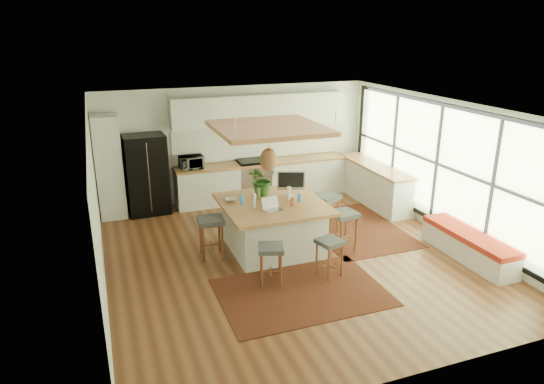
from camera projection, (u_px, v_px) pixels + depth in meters
name	position (u px, v px, depth m)	size (l,w,h in m)	color
floor	(292.00, 256.00, 8.94)	(7.00, 7.00, 0.00)	#582C19
ceiling	(294.00, 109.00, 8.06)	(7.00, 7.00, 0.00)	white
wall_back	(237.00, 143.00, 11.61)	(6.50, 6.50, 0.00)	silver
wall_front	(413.00, 278.00, 5.39)	(6.50, 6.50, 0.00)	silver
wall_left	(96.00, 209.00, 7.44)	(7.00, 7.00, 0.00)	silver
wall_right	(445.00, 168.00, 9.56)	(7.00, 7.00, 0.00)	silver
window_wall	(444.00, 166.00, 9.54)	(0.10, 6.20, 2.60)	black
pantry	(109.00, 167.00, 10.43)	(0.55, 0.60, 2.25)	silver
back_counter_base	(263.00, 181.00, 11.80)	(4.20, 0.60, 0.88)	silver
back_counter_top	(263.00, 163.00, 11.65)	(4.24, 0.64, 0.05)	#9C6037
backsplash	(259.00, 142.00, 11.77)	(4.20, 0.02, 0.80)	white
upper_cabinets	(261.00, 110.00, 11.37)	(4.20, 0.34, 0.70)	silver
range	(253.00, 180.00, 11.70)	(0.76, 0.62, 1.00)	#A5A5AA
right_counter_base	(374.00, 185.00, 11.53)	(0.60, 2.50, 0.88)	silver
right_counter_top	(375.00, 166.00, 11.38)	(0.64, 2.54, 0.05)	#9C6037
window_bench	(469.00, 246.00, 8.75)	(0.52, 2.00, 0.50)	silver
ceiling_panel	(269.00, 143.00, 8.53)	(1.86, 1.86, 0.80)	#9C6037
rug_near	(301.00, 292.00, 7.70)	(2.60, 1.80, 0.01)	black
rug_right	(354.00, 229.00, 10.11)	(1.80, 2.60, 0.01)	black
fridge	(146.00, 173.00, 10.73)	(0.89, 0.69, 1.78)	black
island	(273.00, 226.00, 9.07)	(1.85, 1.85, 0.93)	#9C6037
stool_near_left	(271.00, 264.00, 7.85)	(0.40, 0.40, 0.68)	#3E4244
stool_near_right	(329.00, 256.00, 8.12)	(0.39, 0.39, 0.66)	#3E4244
stool_right_front	(343.00, 232.00, 9.09)	(0.45, 0.45, 0.75)	#3E4244
stool_right_back	(326.00, 214.00, 9.92)	(0.46, 0.46, 0.78)	#3E4244
stool_left_side	(211.00, 239.00, 8.78)	(0.45, 0.45, 0.76)	#3E4244
laptop	(273.00, 204.00, 8.49)	(0.32, 0.34, 0.24)	#A5A5AA
monitor	(291.00, 183.00, 9.19)	(0.53, 0.19, 0.49)	#A5A5AA
microwave	(191.00, 161.00, 11.02)	(0.53, 0.29, 0.36)	#A5A5AA
island_plant	(262.00, 182.00, 9.29)	(0.56, 0.63, 0.49)	#1E4C19
island_bowl	(231.00, 200.00, 8.99)	(0.20, 0.20, 0.05)	silver
island_bottle_0	(242.00, 199.00, 8.80)	(0.07, 0.07, 0.19)	#399BE5
island_bottle_1	(254.00, 203.00, 8.62)	(0.07, 0.07, 0.19)	white
island_bottle_2	(292.00, 201.00, 8.70)	(0.07, 0.07, 0.19)	brown
island_bottle_3	(289.00, 195.00, 9.05)	(0.07, 0.07, 0.19)	silver
island_bottle_4	(258.00, 195.00, 9.05)	(0.07, 0.07, 0.19)	#66814D
island_bottle_5	(300.00, 196.00, 8.96)	(0.07, 0.07, 0.19)	#399BE5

